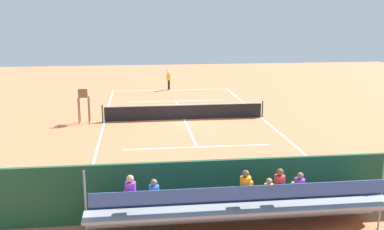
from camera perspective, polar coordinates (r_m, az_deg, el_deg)
The scene contains 12 objects.
ground_plane at distance 28.73m, azimuth -0.99°, elevation -0.55°, with size 60.00×60.00×0.00m, color #CC7047.
court_line_markings at distance 28.77m, azimuth -0.99°, elevation -0.53°, with size 10.10×22.20×0.01m.
tennis_net at distance 28.62m, azimuth -0.99°, elevation 0.42°, with size 10.30×0.10×1.07m.
backdrop_wall at distance 15.21m, azimuth 4.72°, elevation -9.18°, with size 18.00×0.16×2.00m, color #1E4C2D.
bleacher_stand at distance 13.99m, azimuth 5.68°, elevation -11.41°, with size 9.06×2.40×2.48m.
umpire_chair at distance 28.39m, azimuth -13.52°, elevation 1.63°, with size 0.67×0.67×2.14m.
courtside_bench at distance 16.86m, azimuth 14.43°, elevation -8.90°, with size 1.80×0.40×0.93m.
equipment_bag at distance 16.33m, azimuth 8.26°, elevation -10.80°, with size 0.90×0.36×0.36m, color #334C8C.
tennis_player at distance 39.48m, azimuth -2.95°, elevation 4.66°, with size 0.46×0.56×1.93m.
tennis_racket at distance 40.07m, azimuth -3.95°, elevation 3.32°, with size 0.35×0.58×0.03m.
tennis_ball_near at distance 37.80m, azimuth -3.06°, elevation 2.77°, with size 0.07×0.07×0.07m, color #CCDB33.
tennis_ball_far at distance 35.91m, azimuth -1.19°, elevation 2.24°, with size 0.07×0.07×0.07m, color #CCDB33.
Camera 1 is at (2.96, 27.78, 6.73)m, focal length 42.28 mm.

